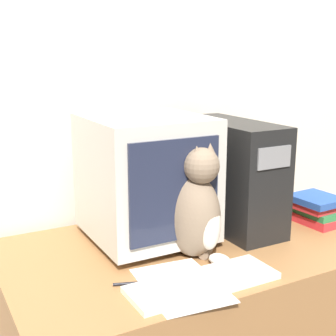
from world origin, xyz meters
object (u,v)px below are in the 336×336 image
(computer_tower, at_px, (230,174))
(cat, at_px, (195,210))
(book_stack, at_px, (317,209))
(keyboard, at_px, (203,282))
(crt_monitor, at_px, (146,178))
(pen, at_px, (140,283))

(computer_tower, xyz_separation_m, cat, (-0.27, -0.18, -0.04))
(book_stack, bearing_deg, keyboard, -161.87)
(keyboard, xyz_separation_m, cat, (0.08, 0.18, 0.15))
(computer_tower, xyz_separation_m, book_stack, (0.31, -0.15, -0.14))
(book_stack, bearing_deg, cat, -176.63)
(cat, height_order, book_stack, cat)
(cat, xyz_separation_m, book_stack, (0.57, 0.03, -0.10))
(crt_monitor, bearing_deg, book_stack, -14.74)
(computer_tower, bearing_deg, keyboard, -134.01)
(keyboard, relative_size, book_stack, 2.41)
(keyboard, relative_size, pen, 3.00)
(pen, bearing_deg, crt_monitor, 60.89)
(book_stack, relative_size, pen, 1.25)
(cat, height_order, pen, cat)
(keyboard, bearing_deg, pen, 149.54)
(computer_tower, distance_m, book_stack, 0.37)
(crt_monitor, relative_size, computer_tower, 0.92)
(crt_monitor, relative_size, book_stack, 2.38)
(computer_tower, distance_m, pen, 0.61)
(cat, bearing_deg, book_stack, -15.32)
(book_stack, xyz_separation_m, pen, (-0.81, -0.12, -0.05))
(crt_monitor, height_order, computer_tower, crt_monitor)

